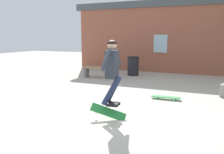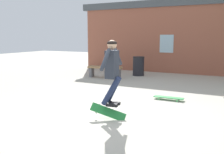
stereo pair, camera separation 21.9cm
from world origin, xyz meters
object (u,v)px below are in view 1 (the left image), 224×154
trash_bin (133,66)px  skater (112,67)px  park_bench (100,70)px  skateboard_resting (166,97)px  skateboard_flipping (108,112)px

trash_bin → skater: size_ratio=0.61×
park_bench → trash_bin: bearing=38.3°
trash_bin → skateboard_resting: (2.47, -3.96, -0.40)m
park_bench → skateboard_resting: 4.51m
skater → skateboard_resting: skater is taller
trash_bin → skateboard_flipping: trash_bin is taller
skateboard_flipping → skateboard_resting: 2.46m
skater → skateboard_resting: (0.73, 2.25, -1.11)m
trash_bin → skater: 6.48m
trash_bin → skateboard_flipping: 6.52m
skater → skateboard_flipping: skater is taller
trash_bin → skateboard_resting: size_ratio=1.04×
park_bench → skateboard_resting: park_bench is taller
skateboard_flipping → park_bench: bearing=103.2°
park_bench → trash_bin: size_ratio=1.75×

